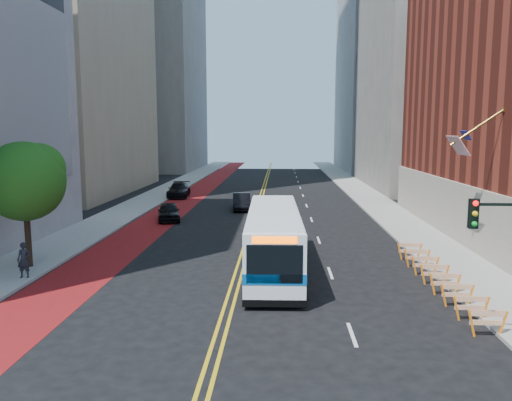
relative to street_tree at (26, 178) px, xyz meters
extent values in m
plane|color=black|center=(11.24, -6.04, -4.91)|extent=(160.00, 160.00, 0.00)
cube|color=gray|center=(-0.76, 23.96, -4.84)|extent=(4.00, 140.00, 0.15)
cube|color=gray|center=(23.24, 23.96, -4.84)|extent=(4.00, 140.00, 0.15)
cube|color=maroon|center=(3.14, 23.96, -4.91)|extent=(3.60, 140.00, 0.01)
cube|color=gold|center=(11.06, 23.96, -4.91)|extent=(0.14, 140.00, 0.01)
cube|color=gold|center=(11.42, 23.96, -4.91)|extent=(0.14, 140.00, 0.01)
cube|color=silver|center=(16.04, -8.04, -4.90)|extent=(0.14, 2.20, 0.01)
cube|color=silver|center=(16.04, -0.04, -4.90)|extent=(0.14, 2.20, 0.01)
cube|color=silver|center=(16.04, 7.96, -4.90)|extent=(0.14, 2.20, 0.01)
cube|color=silver|center=(16.04, 15.96, -4.90)|extent=(0.14, 2.20, 0.01)
cube|color=silver|center=(16.04, 23.96, -4.90)|extent=(0.14, 2.20, 0.01)
cube|color=silver|center=(16.04, 31.96, -4.90)|extent=(0.14, 2.20, 0.01)
cube|color=silver|center=(16.04, 39.96, -4.90)|extent=(0.14, 2.20, 0.01)
cube|color=silver|center=(16.04, 47.96, -4.90)|extent=(0.14, 2.20, 0.01)
cube|color=silver|center=(16.04, 55.96, -4.90)|extent=(0.14, 2.20, 0.01)
cube|color=silver|center=(16.04, 63.96, -4.90)|extent=(0.14, 2.20, 0.01)
cube|color=silver|center=(16.04, 71.96, -4.90)|extent=(0.14, 2.20, 0.01)
cube|color=silver|center=(16.04, 79.96, -4.90)|extent=(0.14, 2.20, 0.01)
cube|color=#9E9384|center=(25.29, 5.96, -2.91)|extent=(0.50, 36.00, 4.00)
cube|color=black|center=(25.39, 6.96, -3.81)|extent=(0.35, 2.80, 2.20)
cube|color=black|center=(25.39, 13.96, -3.81)|extent=(0.35, 2.80, 2.20)
cube|color=#A57F33|center=(25.29, 1.96, 3.59)|extent=(0.25, 0.25, 0.25)
cylinder|color=#A57F33|center=(23.94, 1.96, 2.69)|extent=(2.85, 0.12, 2.05)
cube|color=#B21419|center=(22.94, 1.96, 1.69)|extent=(0.75, 1.90, 1.05)
cube|color=navy|center=(23.49, 2.41, 2.24)|extent=(0.39, 0.85, 0.52)
cube|color=slate|center=(34.24, 41.96, 15.09)|extent=(18.00, 26.00, 40.00)
cube|color=gray|center=(35.24, 71.96, 22.59)|extent=(20.00, 28.00, 55.00)
cube|color=orange|center=(20.29, -8.04, -4.41)|extent=(0.32, 0.06, 0.99)
cube|color=orange|center=(21.39, -8.04, -4.41)|extent=(0.32, 0.06, 0.99)
cube|color=orange|center=(20.84, -8.04, -4.01)|extent=(1.25, 0.05, 0.22)
cube|color=orange|center=(20.84, -8.04, -4.36)|extent=(1.25, 0.05, 0.18)
cube|color=orange|center=(20.29, -6.49, -4.41)|extent=(0.32, 0.06, 0.99)
cube|color=orange|center=(21.39, -6.49, -4.41)|extent=(0.32, 0.06, 0.99)
cube|color=orange|center=(20.84, -6.49, -4.01)|extent=(1.25, 0.05, 0.22)
cube|color=orange|center=(20.84, -6.49, -4.36)|extent=(1.25, 0.05, 0.18)
cube|color=orange|center=(20.29, -4.94, -4.41)|extent=(0.32, 0.06, 0.99)
cube|color=orange|center=(21.39, -4.94, -4.41)|extent=(0.32, 0.06, 0.99)
cube|color=orange|center=(20.84, -4.94, -4.01)|extent=(1.25, 0.05, 0.22)
cube|color=orange|center=(20.84, -4.94, -4.36)|extent=(1.25, 0.05, 0.18)
cube|color=orange|center=(20.29, -3.39, -4.41)|extent=(0.32, 0.06, 0.99)
cube|color=orange|center=(21.39, -3.39, -4.41)|extent=(0.32, 0.06, 0.99)
cube|color=orange|center=(20.84, -3.39, -4.01)|extent=(1.25, 0.05, 0.22)
cube|color=orange|center=(20.84, -3.39, -4.36)|extent=(1.25, 0.05, 0.18)
cube|color=orange|center=(20.29, -1.84, -4.41)|extent=(0.32, 0.06, 0.99)
cube|color=orange|center=(21.39, -1.84, -4.41)|extent=(0.32, 0.06, 0.99)
cube|color=orange|center=(20.84, -1.84, -4.01)|extent=(1.25, 0.05, 0.22)
cube|color=orange|center=(20.84, -1.84, -4.36)|extent=(1.25, 0.05, 0.18)
cube|color=orange|center=(20.29, -0.29, -4.41)|extent=(0.32, 0.06, 0.99)
cube|color=orange|center=(21.39, -0.29, -4.41)|extent=(0.32, 0.06, 0.99)
cube|color=orange|center=(20.84, -0.29, -4.01)|extent=(1.25, 0.05, 0.22)
cube|color=orange|center=(20.84, -0.29, -4.36)|extent=(1.25, 0.05, 0.18)
cube|color=orange|center=(20.29, 1.26, -4.41)|extent=(0.32, 0.06, 0.99)
cube|color=orange|center=(21.39, 1.26, -4.41)|extent=(0.32, 0.06, 0.99)
cube|color=orange|center=(20.84, 1.26, -4.01)|extent=(1.25, 0.05, 0.22)
cube|color=orange|center=(20.84, 1.26, -4.36)|extent=(1.25, 0.05, 0.18)
cube|color=orange|center=(20.29, 2.81, -4.41)|extent=(0.32, 0.06, 0.99)
cube|color=orange|center=(21.39, 2.81, -4.41)|extent=(0.32, 0.06, 0.99)
cube|color=orange|center=(20.84, 2.81, -4.01)|extent=(1.25, 0.05, 0.22)
cube|color=orange|center=(20.84, 2.81, -4.36)|extent=(1.25, 0.05, 0.18)
cylinder|color=black|center=(-0.06, -0.04, -3.16)|extent=(0.32, 0.32, 3.20)
sphere|color=#13450E|center=(-0.06, -0.04, -0.16)|extent=(4.20, 4.20, 4.20)
sphere|color=#13450E|center=(0.54, 0.36, 0.44)|extent=(2.80, 2.80, 2.80)
sphere|color=#13450E|center=(-0.56, -0.34, 0.24)|extent=(2.40, 2.40, 2.40)
cylinder|color=black|center=(20.54, -9.54, 0.14)|extent=(2.00, 0.10, 0.10)
cube|color=black|center=(19.54, -9.54, -0.16)|extent=(0.28, 0.22, 0.95)
sphere|color=red|center=(19.54, -9.68, 0.19)|extent=(0.18, 0.18, 0.18)
sphere|color=yellow|center=(19.54, -9.68, -0.14)|extent=(0.18, 0.18, 0.18)
sphere|color=#0CA526|center=(19.54, -9.68, -0.47)|extent=(0.18, 0.18, 0.18)
cube|color=white|center=(13.06, 0.17, -3.13)|extent=(2.85, 12.11, 2.86)
cube|color=#084A91|center=(13.06, 0.17, -3.55)|extent=(2.89, 12.15, 0.45)
cube|color=black|center=(13.04, 0.97, -2.65)|extent=(2.83, 8.49, 0.95)
cube|color=black|center=(13.18, -5.83, -2.90)|extent=(2.30, 0.15, 1.61)
cube|color=black|center=(12.94, 6.17, -2.70)|extent=(2.09, 0.14, 1.00)
cube|color=#FF5905|center=(13.18, -5.84, -1.90)|extent=(1.83, 0.12, 0.30)
cube|color=white|center=(13.06, 0.17, -1.65)|extent=(2.71, 11.50, 0.12)
cube|color=black|center=(13.06, 0.17, -4.56)|extent=(2.88, 12.14, 0.30)
cylinder|color=black|center=(11.95, -3.71, -4.41)|extent=(0.32, 1.01, 1.00)
cylinder|color=black|center=(14.32, -3.66, -4.41)|extent=(0.32, 1.01, 1.00)
cylinder|color=black|center=(11.81, 3.52, -4.41)|extent=(0.32, 1.01, 1.00)
cylinder|color=black|center=(14.18, 3.57, -4.41)|extent=(0.32, 1.01, 1.00)
cylinder|color=black|center=(11.78, 4.97, -4.41)|extent=(0.32, 1.01, 1.00)
cylinder|color=black|center=(14.15, 5.01, -4.41)|extent=(0.32, 1.01, 1.00)
imported|color=black|center=(4.13, 15.05, -4.17)|extent=(2.73, 4.64, 1.48)
imported|color=black|center=(9.74, 21.11, -4.14)|extent=(2.12, 4.85, 1.55)
imported|color=black|center=(1.94, 29.96, -4.11)|extent=(2.66, 5.67, 1.60)
imported|color=black|center=(0.73, -2.08, -3.88)|extent=(0.68, 0.47, 1.77)
camera|label=1|loc=(13.38, -25.52, 2.43)|focal=35.00mm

